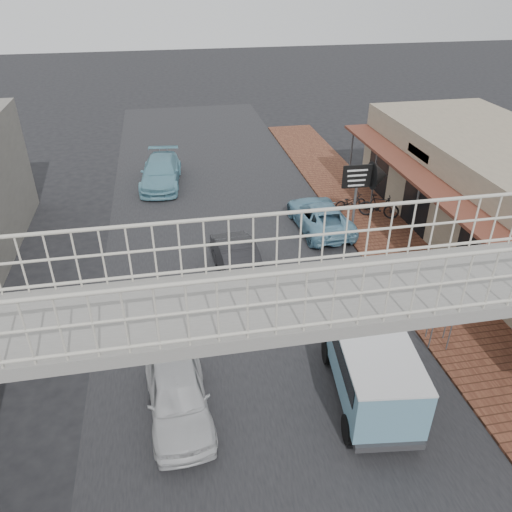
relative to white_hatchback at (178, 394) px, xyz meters
name	(u,v)px	position (x,y,z in m)	size (l,w,h in m)	color
ground	(264,362)	(2.55, 1.40, -0.65)	(120.00, 120.00, 0.00)	black
road_strip	(264,362)	(2.55, 1.40, -0.65)	(10.00, 60.00, 0.01)	black
sidewalk	(422,282)	(9.05, 4.40, -0.60)	(3.00, 40.00, 0.10)	brown
footbridge	(307,380)	(2.55, -2.60, 2.53)	(16.40, 2.40, 6.34)	gray
white_hatchback	(178,394)	(0.00, 0.00, 0.00)	(1.54, 3.82, 1.30)	silver
dark_sedan	(239,263)	(2.55, 5.97, 0.00)	(1.37, 3.94, 1.30)	black
angkot_curb	(320,216)	(6.62, 9.27, -0.05)	(2.00, 4.34, 1.20)	#6B9FBA
angkot_far	(161,172)	(-0.02, 15.58, 0.03)	(1.92, 4.72, 1.37)	#6AA5B8
angkot_van	(372,363)	(5.00, -0.47, 0.61)	(2.30, 4.23, 1.98)	black
motorcycle_near	(350,202)	(8.51, 10.59, -0.14)	(0.54, 1.55, 0.82)	black
motorcycle_far	(379,206)	(9.51, 9.65, -0.01)	(0.51, 1.80, 1.08)	black
street_clock	(451,277)	(7.85, 1.15, 1.85)	(0.75, 0.70, 2.89)	#59595B
arrow_sign	(377,176)	(8.54, 8.22, 2.06)	(1.87, 1.18, 3.23)	#59595B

